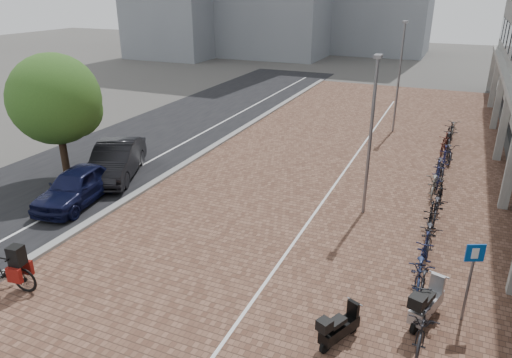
# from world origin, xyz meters

# --- Properties ---
(ground) EXTENTS (140.00, 140.00, 0.00)m
(ground) POSITION_xyz_m (0.00, 0.00, 0.00)
(ground) COLOR #474442
(ground) RESTS_ON ground
(plaza_brick) EXTENTS (14.50, 42.00, 0.04)m
(plaza_brick) POSITION_xyz_m (2.00, 12.00, 0.01)
(plaza_brick) COLOR brown
(plaza_brick) RESTS_ON ground
(street_asphalt) EXTENTS (8.00, 50.00, 0.03)m
(street_asphalt) POSITION_xyz_m (-9.00, 12.00, 0.01)
(street_asphalt) COLOR black
(street_asphalt) RESTS_ON ground
(curb) EXTENTS (0.35, 42.00, 0.14)m
(curb) POSITION_xyz_m (-5.10, 12.00, 0.07)
(curb) COLOR gray
(curb) RESTS_ON ground
(lane_line) EXTENTS (0.12, 44.00, 0.00)m
(lane_line) POSITION_xyz_m (-7.00, 12.00, 0.02)
(lane_line) COLOR white
(lane_line) RESTS_ON street_asphalt
(parking_line) EXTENTS (0.10, 30.00, 0.00)m
(parking_line) POSITION_xyz_m (2.20, 12.00, 0.04)
(parking_line) COLOR white
(parking_line) RESTS_ON plaza_brick
(car_navy) EXTENTS (2.30, 4.43, 1.44)m
(car_navy) POSITION_xyz_m (-6.80, 3.78, 0.72)
(car_navy) COLOR black
(car_navy) RESTS_ON ground
(car_dark) EXTENTS (3.48, 5.10, 1.59)m
(car_dark) POSITION_xyz_m (-7.18, 6.64, 0.80)
(car_dark) COLOR black
(car_dark) RESTS_ON ground
(hero_bike) EXTENTS (2.15, 0.86, 1.48)m
(hero_bike) POSITION_xyz_m (-4.50, -1.53, 0.66)
(hero_bike) COLOR black
(hero_bike) RESTS_ON ground
(scooter_front) EXTENTS (1.02, 1.77, 1.16)m
(scooter_front) POSITION_xyz_m (6.60, 1.74, 0.58)
(scooter_front) COLOR #96979B
(scooter_front) RESTS_ON ground
(scooter_mid) EXTENTS (1.01, 1.49, 0.99)m
(scooter_mid) POSITION_xyz_m (4.76, 0.09, 0.49)
(scooter_mid) COLOR black
(scooter_mid) RESTS_ON ground
(parking_sign) EXTENTS (0.45, 0.23, 2.27)m
(parking_sign) POSITION_xyz_m (7.50, 2.19, 1.51)
(parking_sign) COLOR slate
(parking_sign) RESTS_ON ground
(lamp_near) EXTENTS (0.12, 0.12, 5.88)m
(lamp_near) POSITION_xyz_m (3.87, 7.41, 2.94)
(lamp_near) COLOR gray
(lamp_near) RESTS_ON ground
(lamp_far) EXTENTS (0.12, 0.12, 6.24)m
(lamp_far) POSITION_xyz_m (3.29, 18.94, 3.12)
(lamp_far) COLOR gray
(lamp_far) RESTS_ON ground
(street_tree) EXTENTS (3.83, 3.83, 5.58)m
(street_tree) POSITION_xyz_m (-8.91, 5.57, 3.55)
(street_tree) COLOR #382619
(street_tree) RESTS_ON ground
(bike_row) EXTENTS (1.20, 20.39, 1.05)m
(bike_row) POSITION_xyz_m (6.41, 10.20, 0.52)
(bike_row) COLOR black
(bike_row) RESTS_ON ground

